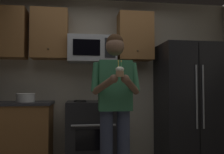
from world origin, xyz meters
name	(u,v)px	position (x,y,z in m)	size (l,w,h in m)	color
wall_back	(100,77)	(0.00, 1.75, 1.30)	(4.40, 0.10, 2.60)	#B7AD99
oven_range	(92,132)	(-0.15, 1.36, 0.46)	(0.76, 0.70, 0.93)	black
microwave	(92,50)	(-0.15, 1.48, 1.72)	(0.74, 0.41, 0.40)	#9EA0A5
refrigerator	(188,102)	(1.35, 1.32, 0.90)	(0.90, 0.75, 1.80)	black
cabinet_row_upper	(55,35)	(-0.72, 1.53, 1.95)	(2.78, 0.36, 0.76)	brown
counter_left	(1,134)	(-1.45, 1.38, 0.46)	(1.44, 0.66, 0.92)	brown
bowl_large_white	(25,97)	(-1.11, 1.33, 0.99)	(0.27, 0.27, 0.12)	white
person	(115,99)	(0.07, 0.51, 1.00)	(0.60, 0.48, 1.76)	#383F59
cupcake	(120,71)	(0.07, 0.18, 1.29)	(0.09, 0.09, 0.17)	#A87F56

